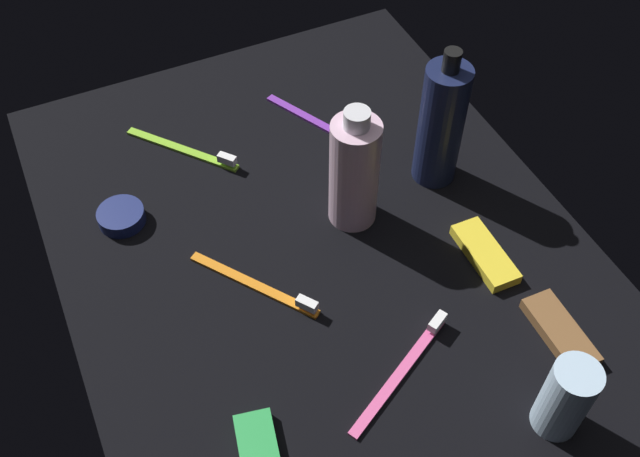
# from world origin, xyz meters

# --- Properties ---
(ground_plane) EXTENTS (0.84, 0.64, 0.01)m
(ground_plane) POSITION_xyz_m (0.00, 0.00, -0.01)
(ground_plane) COLOR black
(lotion_bottle) EXTENTS (0.06, 0.06, 0.21)m
(lotion_bottle) POSITION_xyz_m (-0.05, 0.19, 0.09)
(lotion_bottle) COLOR #171E40
(lotion_bottle) RESTS_ON ground_plane
(bodywash_bottle) EXTENTS (0.06, 0.06, 0.18)m
(bodywash_bottle) POSITION_xyz_m (-0.03, 0.06, 0.08)
(bodywash_bottle) COLOR silver
(bodywash_bottle) RESTS_ON ground_plane
(deodorant_stick) EXTENTS (0.05, 0.05, 0.10)m
(deodorant_stick) POSITION_xyz_m (0.32, 0.12, 0.05)
(deodorant_stick) COLOR silver
(deodorant_stick) RESTS_ON ground_plane
(toothbrush_purple) EXTENTS (0.17, 0.09, 0.02)m
(toothbrush_purple) POSITION_xyz_m (-0.20, 0.09, 0.01)
(toothbrush_purple) COLOR purple
(toothbrush_purple) RESTS_ON ground_plane
(toothbrush_pink) EXTENTS (0.10, 0.16, 0.02)m
(toothbrush_pink) POSITION_xyz_m (0.20, 0.01, 0.01)
(toothbrush_pink) COLOR #E55999
(toothbrush_pink) RESTS_ON ground_plane
(toothbrush_orange) EXTENTS (0.15, 0.12, 0.02)m
(toothbrush_orange) POSITION_xyz_m (0.03, -0.09, 0.01)
(toothbrush_orange) COLOR orange
(toothbrush_orange) RESTS_ON ground_plane
(toothbrush_lime) EXTENTS (0.15, 0.12, 0.02)m
(toothbrush_lime) POSITION_xyz_m (-0.23, -0.10, 0.01)
(toothbrush_lime) COLOR #8CD133
(toothbrush_lime) RESTS_ON ground_plane
(snack_bar_brown) EXTENTS (0.11, 0.04, 0.01)m
(snack_bar_brown) POSITION_xyz_m (0.24, 0.19, 0.01)
(snack_bar_brown) COLOR brown
(snack_bar_brown) RESTS_ON ground_plane
(snack_bar_yellow) EXTENTS (0.10, 0.04, 0.01)m
(snack_bar_yellow) POSITION_xyz_m (0.11, 0.18, 0.01)
(snack_bar_yellow) COLOR yellow
(snack_bar_yellow) RESTS_ON ground_plane
(cream_tin_left) EXTENTS (0.06, 0.06, 0.02)m
(cream_tin_left) POSITION_xyz_m (-0.14, -0.22, 0.01)
(cream_tin_left) COLOR navy
(cream_tin_left) RESTS_ON ground_plane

